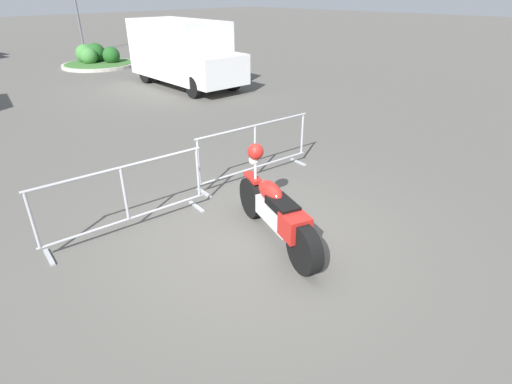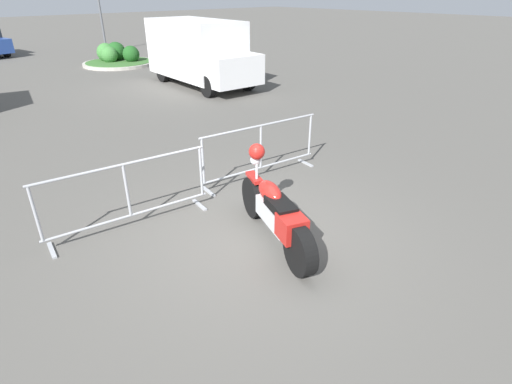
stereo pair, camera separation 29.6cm
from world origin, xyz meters
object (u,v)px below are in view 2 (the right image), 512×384
(motorcycle, at_px, (275,212))
(crowd_barrier_near, at_px, (128,195))
(crowd_barrier_far, at_px, (261,150))
(delivery_van, at_px, (199,51))

(motorcycle, height_order, crowd_barrier_near, motorcycle)
(crowd_barrier_near, height_order, crowd_barrier_far, same)
(motorcycle, height_order, crowd_barrier_far, motorcycle)
(motorcycle, xyz_separation_m, delivery_van, (5.43, 9.52, 0.76))
(motorcycle, bearing_deg, crowd_barrier_far, -17.25)
(motorcycle, relative_size, crowd_barrier_far, 0.85)
(motorcycle, bearing_deg, crowd_barrier_near, 58.28)
(motorcycle, distance_m, crowd_barrier_near, 2.24)
(crowd_barrier_far, relative_size, delivery_van, 0.50)
(delivery_van, bearing_deg, crowd_barrier_far, -24.17)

